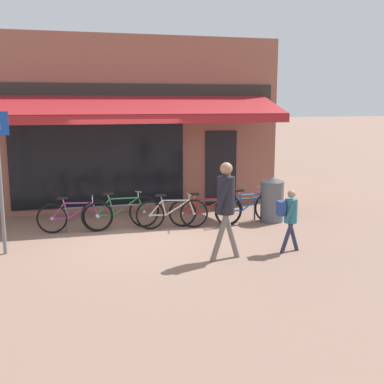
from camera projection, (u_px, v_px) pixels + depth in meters
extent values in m
plane|color=#846656|center=(135.00, 236.00, 10.48)|extent=(160.00, 160.00, 0.00)
cube|color=#8E5647|center=(126.00, 122.00, 14.11)|extent=(8.20, 3.00, 4.61)
cube|color=black|center=(99.00, 165.00, 12.64)|extent=(4.51, 0.04, 2.20)
cube|color=black|center=(221.00, 168.00, 13.51)|extent=(0.90, 0.04, 2.10)
cube|color=#282623|center=(132.00, 92.00, 12.51)|extent=(7.79, 0.06, 0.44)
cube|color=maroon|center=(137.00, 105.00, 11.79)|extent=(7.38, 1.69, 0.50)
cube|color=maroon|center=(142.00, 119.00, 11.05)|extent=(7.38, 0.03, 0.20)
cylinder|color=#47494F|center=(165.00, 203.00, 11.26)|extent=(4.61, 0.04, 0.04)
cylinder|color=#47494F|center=(66.00, 221.00, 10.75)|extent=(0.04, 0.04, 0.55)
cylinder|color=#47494F|center=(255.00, 209.00, 11.88)|extent=(0.04, 0.04, 0.55)
torus|color=black|center=(98.00, 216.00, 10.86)|extent=(0.68, 0.12, 0.68)
cylinder|color=#9E9EA3|center=(98.00, 216.00, 10.86)|extent=(0.07, 0.07, 0.07)
torus|color=black|center=(52.00, 218.00, 10.67)|extent=(0.68, 0.12, 0.68)
cylinder|color=#9E9EA3|center=(52.00, 218.00, 10.67)|extent=(0.07, 0.07, 0.07)
cylinder|color=#892D7A|center=(81.00, 211.00, 10.77)|extent=(0.56, 0.05, 0.36)
cylinder|color=#892D7A|center=(78.00, 203.00, 10.74)|extent=(0.62, 0.07, 0.05)
cylinder|color=#892D7A|center=(66.00, 211.00, 10.71)|extent=(0.12, 0.06, 0.36)
cylinder|color=#892D7A|center=(60.00, 218.00, 10.71)|extent=(0.35, 0.06, 0.05)
cylinder|color=#892D7A|center=(58.00, 211.00, 10.68)|extent=(0.30, 0.04, 0.35)
cylinder|color=#892D7A|center=(95.00, 210.00, 10.83)|extent=(0.15, 0.06, 0.33)
cylinder|color=#9E9EA3|center=(63.00, 201.00, 10.67)|extent=(0.06, 0.03, 0.11)
cube|color=black|center=(63.00, 198.00, 10.66)|extent=(0.25, 0.12, 0.05)
cylinder|color=#9E9EA3|center=(92.00, 200.00, 10.79)|extent=(0.03, 0.03, 0.14)
cylinder|color=#9E9EA3|center=(92.00, 197.00, 10.78)|extent=(0.06, 0.52, 0.05)
torus|color=black|center=(144.00, 212.00, 11.25)|extent=(0.73, 0.23, 0.72)
cylinder|color=#9E9EA3|center=(144.00, 212.00, 11.25)|extent=(0.08, 0.08, 0.08)
torus|color=black|center=(97.00, 216.00, 10.86)|extent=(0.73, 0.23, 0.72)
cylinder|color=#9E9EA3|center=(97.00, 216.00, 10.86)|extent=(0.08, 0.08, 0.08)
cylinder|color=#23703D|center=(126.00, 206.00, 11.09)|extent=(0.61, 0.15, 0.38)
cylinder|color=#23703D|center=(124.00, 198.00, 11.07)|extent=(0.68, 0.11, 0.05)
cylinder|color=#23703D|center=(112.00, 207.00, 10.97)|extent=(0.13, 0.09, 0.38)
cylinder|color=#23703D|center=(106.00, 215.00, 10.93)|extent=(0.39, 0.08, 0.05)
cylinder|color=#23703D|center=(103.00, 207.00, 10.90)|extent=(0.33, 0.12, 0.37)
cylinder|color=#23703D|center=(141.00, 205.00, 11.22)|extent=(0.17, 0.07, 0.35)
cylinder|color=#9E9EA3|center=(109.00, 197.00, 10.94)|extent=(0.06, 0.04, 0.11)
cube|color=black|center=(108.00, 194.00, 10.93)|extent=(0.25, 0.13, 0.06)
cylinder|color=#9E9EA3|center=(138.00, 195.00, 11.19)|extent=(0.03, 0.05, 0.14)
cylinder|color=#9E9EA3|center=(138.00, 192.00, 11.18)|extent=(0.08, 0.52, 0.10)
torus|color=black|center=(194.00, 213.00, 11.19)|extent=(0.67, 0.16, 0.67)
cylinder|color=#9E9EA3|center=(194.00, 213.00, 11.19)|extent=(0.08, 0.07, 0.07)
torus|color=black|center=(150.00, 215.00, 11.02)|extent=(0.67, 0.16, 0.67)
cylinder|color=#9E9EA3|center=(150.00, 215.00, 11.02)|extent=(0.08, 0.07, 0.07)
cylinder|color=#BCB7B2|center=(177.00, 208.00, 11.11)|extent=(0.57, 0.05, 0.36)
cylinder|color=#BCB7B2|center=(176.00, 200.00, 11.09)|extent=(0.63, 0.09, 0.05)
cylinder|color=#BCB7B2|center=(164.00, 208.00, 11.06)|extent=(0.12, 0.08, 0.35)
cylinder|color=#BCB7B2|center=(158.00, 215.00, 11.05)|extent=(0.36, 0.07, 0.05)
cylinder|color=#BCB7B2|center=(156.00, 208.00, 11.03)|extent=(0.31, 0.04, 0.35)
cylinder|color=#BCB7B2|center=(192.00, 207.00, 11.16)|extent=(0.15, 0.08, 0.32)
cylinder|color=#9E9EA3|center=(161.00, 198.00, 11.02)|extent=(0.06, 0.04, 0.11)
cube|color=black|center=(161.00, 195.00, 11.02)|extent=(0.25, 0.12, 0.06)
cylinder|color=#9E9EA3|center=(189.00, 197.00, 11.13)|extent=(0.03, 0.04, 0.14)
cylinder|color=#9E9EA3|center=(189.00, 194.00, 11.12)|extent=(0.07, 0.52, 0.07)
torus|color=black|center=(228.00, 211.00, 11.43)|extent=(0.65, 0.13, 0.65)
cylinder|color=#9E9EA3|center=(228.00, 211.00, 11.43)|extent=(0.08, 0.07, 0.07)
torus|color=black|center=(183.00, 213.00, 11.26)|extent=(0.65, 0.13, 0.65)
cylinder|color=#9E9EA3|center=(183.00, 213.00, 11.26)|extent=(0.08, 0.07, 0.07)
cylinder|color=#B21E1E|center=(211.00, 206.00, 11.34)|extent=(0.60, 0.09, 0.35)
cylinder|color=#B21E1E|center=(209.00, 199.00, 11.31)|extent=(0.67, 0.10, 0.05)
cylinder|color=#B21E1E|center=(197.00, 206.00, 11.29)|extent=(0.12, 0.06, 0.34)
cylinder|color=#B21E1E|center=(191.00, 213.00, 11.29)|extent=(0.38, 0.07, 0.05)
cylinder|color=#B21E1E|center=(189.00, 206.00, 11.26)|extent=(0.33, 0.06, 0.34)
cylinder|color=#B21E1E|center=(226.00, 205.00, 11.39)|extent=(0.16, 0.06, 0.32)
cylinder|color=#9E9EA3|center=(195.00, 197.00, 11.25)|extent=(0.06, 0.03, 0.11)
cube|color=black|center=(194.00, 194.00, 11.24)|extent=(0.25, 0.13, 0.05)
cylinder|color=#9E9EA3|center=(223.00, 196.00, 11.35)|extent=(0.03, 0.03, 0.14)
cylinder|color=#9E9EA3|center=(223.00, 193.00, 11.34)|extent=(0.08, 0.52, 0.04)
torus|color=black|center=(267.00, 207.00, 11.79)|extent=(0.71, 0.21, 0.71)
cylinder|color=#9E9EA3|center=(267.00, 207.00, 11.79)|extent=(0.08, 0.08, 0.07)
torus|color=black|center=(229.00, 211.00, 11.31)|extent=(0.71, 0.21, 0.71)
cylinder|color=#9E9EA3|center=(229.00, 211.00, 11.31)|extent=(0.08, 0.08, 0.07)
cylinder|color=#1E4793|center=(253.00, 202.00, 11.58)|extent=(0.60, 0.17, 0.38)
cylinder|color=#1E4793|center=(252.00, 194.00, 11.53)|extent=(0.66, 0.18, 0.05)
cylinder|color=#1E4793|center=(241.00, 203.00, 11.43)|extent=(0.12, 0.05, 0.38)
cylinder|color=#1E4793|center=(236.00, 211.00, 11.39)|extent=(0.38, 0.12, 0.05)
cylinder|color=#1E4793|center=(234.00, 203.00, 11.34)|extent=(0.32, 0.11, 0.37)
cylinder|color=#1E4793|center=(265.00, 200.00, 11.74)|extent=(0.16, 0.06, 0.35)
cylinder|color=#9E9EA3|center=(239.00, 193.00, 11.37)|extent=(0.06, 0.03, 0.11)
cube|color=black|center=(239.00, 190.00, 11.35)|extent=(0.26, 0.15, 0.05)
cylinder|color=#9E9EA3|center=(263.00, 191.00, 11.67)|extent=(0.03, 0.03, 0.14)
cylinder|color=#9E9EA3|center=(263.00, 188.00, 11.66)|extent=(0.14, 0.51, 0.03)
cylinder|color=slate|center=(231.00, 235.00, 8.99)|extent=(0.36, 0.15, 0.90)
cylinder|color=slate|center=(219.00, 238.00, 8.79)|extent=(0.36, 0.15, 0.90)
cylinder|color=black|center=(226.00, 195.00, 8.75)|extent=(0.36, 0.36, 0.69)
sphere|color=#A87A5B|center=(226.00, 169.00, 8.66)|extent=(0.23, 0.23, 0.23)
cylinder|color=black|center=(222.00, 197.00, 8.56)|extent=(0.29, 0.11, 0.61)
cylinder|color=black|center=(226.00, 185.00, 8.91)|extent=(0.21, 0.16, 0.29)
cylinder|color=#A87A5B|center=(228.00, 180.00, 8.89)|extent=(0.14, 0.17, 0.46)
cube|color=black|center=(228.00, 169.00, 8.81)|extent=(0.03, 0.07, 0.14)
cylinder|color=#282D47|center=(293.00, 236.00, 9.43)|extent=(0.26, 0.12, 0.61)
cylinder|color=#282D47|center=(287.00, 238.00, 9.29)|extent=(0.26, 0.12, 0.61)
cylinder|color=#286675|center=(291.00, 211.00, 9.27)|extent=(0.29, 0.29, 0.46)
sphere|color=#A87A5B|center=(292.00, 194.00, 9.20)|extent=(0.15, 0.15, 0.15)
cylinder|color=#286675|center=(290.00, 213.00, 9.12)|extent=(0.21, 0.08, 0.41)
cylinder|color=#286675|center=(292.00, 209.00, 9.41)|extent=(0.21, 0.08, 0.41)
cube|color=navy|center=(281.00, 208.00, 9.24)|extent=(0.17, 0.23, 0.28)
cylinder|color=#515459|center=(272.00, 202.00, 11.73)|extent=(0.56, 0.56, 0.99)
cone|color=#33353A|center=(273.00, 179.00, 11.63)|extent=(0.57, 0.57, 0.11)
cylinder|color=slate|center=(0.00, 183.00, 9.02)|extent=(0.07, 0.07, 2.78)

